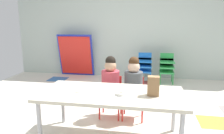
# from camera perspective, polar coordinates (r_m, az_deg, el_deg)

# --- Properties ---
(ground_plane) EXTENTS (6.16, 4.86, 0.02)m
(ground_plane) POSITION_cam_1_polar(r_m,az_deg,el_deg) (3.35, 2.24, -12.92)
(ground_plane) COLOR silver
(back_wall) EXTENTS (6.16, 0.10, 2.64)m
(back_wall) POSITION_cam_1_polar(r_m,az_deg,el_deg) (5.45, 5.75, 11.17)
(back_wall) COLOR #B2C1B7
(back_wall) RESTS_ON ground_plane
(craft_table) EXTENTS (1.67, 0.78, 0.60)m
(craft_table) POSITION_cam_1_polar(r_m,az_deg,el_deg) (2.52, -0.06, -7.91)
(craft_table) COLOR beige
(craft_table) RESTS_ON ground_plane
(seated_child_near_camera) EXTENTS (0.32, 0.31, 0.92)m
(seated_child_near_camera) POSITION_cam_1_polar(r_m,az_deg,el_deg) (3.12, -0.38, -3.79)
(seated_child_near_camera) COLOR red
(seated_child_near_camera) RESTS_ON ground_plane
(seated_child_middle_seat) EXTENTS (0.32, 0.31, 0.92)m
(seated_child_middle_seat) POSITION_cam_1_polar(r_m,az_deg,el_deg) (3.08, 5.77, -4.07)
(seated_child_middle_seat) COLOR red
(seated_child_middle_seat) RESTS_ON ground_plane
(kid_chair_blue_stack) EXTENTS (0.32, 0.30, 0.68)m
(kid_chair_blue_stack) POSITION_cam_1_polar(r_m,az_deg,el_deg) (5.07, 8.72, 0.47)
(kid_chair_blue_stack) COLOR blue
(kid_chair_blue_stack) RESTS_ON ground_plane
(kid_chair_green_stack) EXTENTS (0.32, 0.30, 0.68)m
(kid_chair_green_stack) POSITION_cam_1_polar(r_m,az_deg,el_deg) (5.09, 14.41, 0.27)
(kid_chair_green_stack) COLOR green
(kid_chair_green_stack) RESTS_ON ground_plane
(folded_activity_table) EXTENTS (0.90, 0.29, 1.09)m
(folded_activity_table) POSITION_cam_1_polar(r_m,az_deg,el_deg) (5.63, -9.63, 3.07)
(folded_activity_table) COLOR #1E33BF
(folded_activity_table) RESTS_ON ground_plane
(paper_bag_brown) EXTENTS (0.13, 0.09, 0.22)m
(paper_bag_brown) POSITION_cam_1_polar(r_m,az_deg,el_deg) (2.42, 10.97, -5.00)
(paper_bag_brown) COLOR #9E754C
(paper_bag_brown) RESTS_ON craft_table
(paper_plate_near_edge) EXTENTS (0.18, 0.18, 0.01)m
(paper_plate_near_edge) POSITION_cam_1_polar(r_m,az_deg,el_deg) (2.41, 2.19, -7.54)
(paper_plate_near_edge) COLOR white
(paper_plate_near_edge) RESTS_ON craft_table
(paper_plate_center_table) EXTENTS (0.18, 0.18, 0.01)m
(paper_plate_center_table) POSITION_cam_1_polar(r_m,az_deg,el_deg) (2.60, -8.33, -6.11)
(paper_plate_center_table) COLOR white
(paper_plate_center_table) RESTS_ON craft_table
(donut_powdered_on_plate) EXTENTS (0.12, 0.12, 0.03)m
(donut_powdered_on_plate) POSITION_cam_1_polar(r_m,az_deg,el_deg) (2.40, 2.20, -7.09)
(donut_powdered_on_plate) COLOR white
(donut_powdered_on_plate) RESTS_ON craft_table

